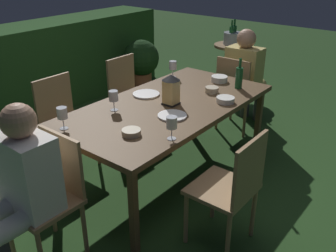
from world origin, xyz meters
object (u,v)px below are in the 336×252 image
Objects in this scene: chair_side_right_a at (63,118)px; chair_head_near at (51,192)px; bowl_salad at (212,90)px; side_table at (231,61)px; plate_a at (146,94)px; bowl_olives at (225,100)px; wine_glass_d at (172,124)px; dining_table at (168,108)px; potted_plant_by_hedge at (141,62)px; plate_b at (172,116)px; chair_head_far at (237,91)px; person_in_mustard at (246,74)px; chair_side_right_b at (129,93)px; bowl_dip at (131,132)px; person_in_cream at (20,186)px; green_bottle_on_table at (239,77)px; wine_glass_b at (113,97)px; lantern_centerpiece at (171,88)px; wine_glass_a at (62,114)px; ice_bucket at (233,37)px; wine_glass_c at (173,66)px; chair_side_left_a at (232,186)px; bowl_bread at (219,79)px.

chair_head_near is at bearing -131.43° from chair_side_right_a.
side_table is at bearing 24.38° from bowl_salad.
plate_a is 0.72m from bowl_olives.
plate_a is at bearing 52.76° from wine_glass_d.
dining_table is at bearing 40.52° from wine_glass_d.
dining_table is 0.69m from wine_glass_d.
potted_plant_by_hedge is (1.96, 0.78, -0.02)m from chair_side_right_a.
plate_a is at bearing -169.56° from side_table.
bowl_salad is (0.66, 0.05, 0.02)m from plate_b.
side_table is at bearing 32.27° from chair_head_far.
chair_head_near reaches higher than side_table.
person_in_mustard reaches higher than bowl_olives.
chair_side_right_b reaches higher than bowl_dip.
chair_head_near is 3.73× the size of plate_b.
wine_glass_d is (-1.75, -0.44, 0.35)m from chair_head_far.
person_in_mustard and person_in_cream have the same top height.
wine_glass_d reaches higher than chair_side_right_a.
green_bottle_on_table is 1.24× the size of plate_b.
chair_side_right_b is 1.12m from wine_glass_b.
wine_glass_a is at bearing 159.73° from lantern_centerpiece.
chair_side_right_a is 2.53× the size of ice_bucket.
plate_b is at bearing -172.03° from chair_head_far.
side_table is at bearing 28.04° from bowl_olives.
ice_bucket reaches higher than wine_glass_d.
potted_plant_by_hedge is at bearing 54.47° from wine_glass_c.
person_in_mustard is at bearing -7.87° from wine_glass_b.
green_bottle_on_table reaches higher than plate_b.
lantern_centerpiece is 0.67m from bowl_dip.
person_in_mustard is 2.09m from chair_side_left_a.
chair_side_left_a is 5.15× the size of wine_glass_c.
plate_b is at bearing -160.40° from side_table.
green_bottle_on_table reaches higher than wine_glass_b.
bowl_bread is at bearing 76.49° from green_bottle_on_table.
chair_side_right_a is 5.15× the size of wine_glass_d.
wine_glass_b is (0.85, 0.25, 0.35)m from chair_head_near.
chair_side_right_b is at bearing 63.60° from chair_side_left_a.
plate_b is (1.04, -0.20, 0.24)m from chair_head_near.
wine_glass_b is at bearing 87.43° from chair_side_left_a.
chair_side_left_a is 1.21m from wine_glass_b.
wine_glass_a is 1.04× the size of bowl_bread.
potted_plant_by_hedge is (1.71, 1.88, -0.26)m from plate_b.
wine_glass_a is (-0.43, 1.19, 0.35)m from chair_side_left_a.
bowl_olives is at bearing -11.90° from bowl_dip.
dining_table is 1.26m from chair_head_near.
lantern_centerpiece reaches higher than potted_plant_by_hedge.
wine_glass_a is 1.00× the size of wine_glass_b.
wine_glass_b is at bearing -4.57° from wine_glass_a.
person_in_cream is 6.80× the size of wine_glass_d.
bowl_dip is (-0.19, -1.07, 0.26)m from chair_side_right_a.
bowl_bread is at bearing -176.80° from person_in_mustard.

